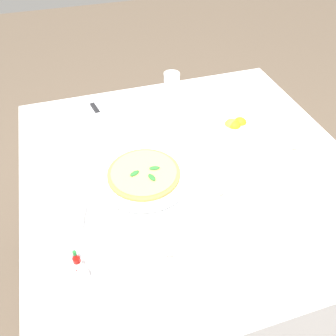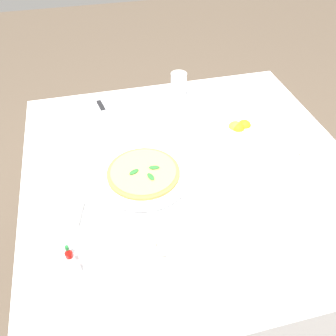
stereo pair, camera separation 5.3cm
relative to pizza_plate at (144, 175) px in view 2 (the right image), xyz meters
name	(u,v)px [view 2 (the right image)]	position (x,y,z in m)	size (l,w,h in m)	color
ground_plane	(185,277)	(-0.01, 0.17, -0.75)	(8.00, 8.00, 0.00)	brown
dining_table	(190,192)	(-0.01, 0.17, -0.14)	(1.14, 1.14, 0.74)	white
pizza_plate	(144,175)	(0.00, 0.00, 0.00)	(0.31, 0.31, 0.02)	white
pizza	(143,172)	(0.00, 0.00, 0.01)	(0.24, 0.24, 0.02)	#C68E47
coffee_cup_left_edge	(309,147)	(0.02, 0.60, 0.02)	(0.13, 0.13, 0.06)	white
coffee_cup_near_left	(142,248)	(0.29, -0.06, 0.02)	(0.13, 0.13, 0.06)	white
coffee_cup_far_left	(228,185)	(0.13, 0.25, 0.02)	(0.13, 0.13, 0.07)	white
water_glass_center_back	(179,87)	(-0.46, 0.24, 0.04)	(0.07, 0.07, 0.11)	white
water_glass_near_right	(229,217)	(0.26, 0.20, 0.04)	(0.07, 0.07, 0.12)	white
napkin_folded	(105,115)	(-0.38, -0.09, 0.00)	(0.23, 0.15, 0.02)	white
dinner_knife	(105,112)	(-0.38, -0.09, 0.01)	(0.20, 0.05, 0.01)	silver
citrus_bowl	(237,131)	(-0.13, 0.38, 0.02)	(0.15, 0.15, 0.06)	white
hot_sauce_bottle	(70,257)	(0.28, -0.25, 0.02)	(0.02, 0.02, 0.08)	#B7140F
salt_shaker	(75,268)	(0.31, -0.24, 0.01)	(0.03, 0.03, 0.06)	white
pepper_shaker	(66,251)	(0.25, -0.26, 0.01)	(0.03, 0.03, 0.06)	white
menu_card	(78,212)	(0.13, -0.22, 0.02)	(0.09, 0.03, 0.06)	white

